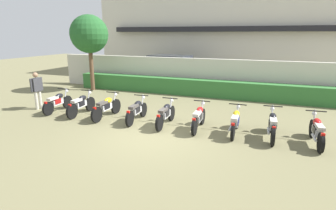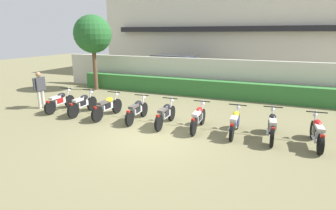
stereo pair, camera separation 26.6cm
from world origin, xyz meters
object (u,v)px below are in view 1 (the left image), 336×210
at_px(tree_near_inspector, 89,34).
at_px(motorcycle_in_row_6, 235,121).
at_px(motorcycle_in_row_5, 199,117).
at_px(motorcycle_in_row_8, 317,131).
at_px(inspector_person, 37,88).
at_px(motorcycle_in_row_0, 58,102).
at_px(motorcycle_in_row_3, 137,110).
at_px(motorcycle_in_row_4, 166,114).
at_px(motorcycle_in_row_1, 81,104).
at_px(motorcycle_in_row_2, 106,107).
at_px(parked_car, 172,69).
at_px(motorcycle_in_row_7, 272,125).

bearing_deg(tree_near_inspector, motorcycle_in_row_6, -26.61).
bearing_deg(motorcycle_in_row_5, motorcycle_in_row_8, -91.83).
height_order(tree_near_inspector, inspector_person, tree_near_inspector).
bearing_deg(motorcycle_in_row_8, motorcycle_in_row_0, 86.21).
height_order(motorcycle_in_row_3, motorcycle_in_row_4, motorcycle_in_row_4).
height_order(motorcycle_in_row_1, motorcycle_in_row_4, motorcycle_in_row_1).
bearing_deg(motorcycle_in_row_0, motorcycle_in_row_5, -92.60).
bearing_deg(motorcycle_in_row_2, motorcycle_in_row_3, -87.06).
height_order(parked_car, motorcycle_in_row_7, parked_car).
distance_m(parked_car, tree_near_inspector, 5.82).
distance_m(motorcycle_in_row_7, inspector_person, 9.86).
bearing_deg(inspector_person, motorcycle_in_row_6, -0.31).
xyz_separation_m(tree_near_inspector, motorcycle_in_row_0, (1.49, -4.53, -2.81)).
bearing_deg(parked_car, motorcycle_in_row_5, -56.22).
bearing_deg(motorcycle_in_row_7, motorcycle_in_row_6, 87.39).
xyz_separation_m(motorcycle_in_row_0, motorcycle_in_row_2, (2.47, -0.00, 0.01)).
height_order(parked_car, motorcycle_in_row_8, parked_car).
bearing_deg(tree_near_inspector, motorcycle_in_row_7, -23.86).
xyz_separation_m(motorcycle_in_row_0, motorcycle_in_row_6, (7.54, 0.00, -0.00)).
bearing_deg(motorcycle_in_row_7, motorcycle_in_row_5, 87.38).
bearing_deg(tree_near_inspector, motorcycle_in_row_8, -21.67).
distance_m(motorcycle_in_row_1, motorcycle_in_row_4, 3.79).
xyz_separation_m(tree_near_inspector, motorcycle_in_row_2, (3.96, -4.53, -2.80)).
relative_size(parked_car, motorcycle_in_row_4, 2.52).
bearing_deg(tree_near_inspector, parked_car, 47.23).
xyz_separation_m(motorcycle_in_row_6, motorcycle_in_row_8, (2.44, -0.03, 0.01)).
bearing_deg(motorcycle_in_row_7, motorcycle_in_row_4, 87.49).
xyz_separation_m(motorcycle_in_row_3, motorcycle_in_row_4, (1.23, -0.07, 0.00)).
bearing_deg(motorcycle_in_row_2, motorcycle_in_row_5, -88.87).
height_order(parked_car, motorcycle_in_row_3, parked_car).
height_order(motorcycle_in_row_4, motorcycle_in_row_5, motorcycle_in_row_5).
distance_m(motorcycle_in_row_0, motorcycle_in_row_6, 7.54).
distance_m(motorcycle_in_row_3, motorcycle_in_row_5, 2.47).
relative_size(motorcycle_in_row_7, inspector_person, 1.16).
distance_m(motorcycle_in_row_0, motorcycle_in_row_8, 9.98).
xyz_separation_m(motorcycle_in_row_1, motorcycle_in_row_5, (5.03, 0.00, -0.01)).
relative_size(motorcycle_in_row_3, inspector_person, 1.12).
relative_size(motorcycle_in_row_1, motorcycle_in_row_6, 1.04).
xyz_separation_m(motorcycle_in_row_2, motorcycle_in_row_8, (7.51, -0.03, -0.01)).
bearing_deg(motorcycle_in_row_3, tree_near_inspector, 46.48).
bearing_deg(motorcycle_in_row_6, motorcycle_in_row_8, -91.65).
height_order(parked_car, motorcycle_in_row_6, parked_car).
xyz_separation_m(motorcycle_in_row_2, motorcycle_in_row_4, (2.57, -0.04, -0.01)).
relative_size(tree_near_inspector, motorcycle_in_row_8, 2.35).
bearing_deg(motorcycle_in_row_8, inspector_person, 85.97).
xyz_separation_m(motorcycle_in_row_0, motorcycle_in_row_7, (8.70, 0.02, 0.02)).
xyz_separation_m(parked_car, motorcycle_in_row_1, (-0.89, -8.47, -0.48)).
distance_m(motorcycle_in_row_0, motorcycle_in_row_4, 5.04).
xyz_separation_m(motorcycle_in_row_4, motorcycle_in_row_8, (4.94, 0.01, 0.00)).
xyz_separation_m(tree_near_inspector, motorcycle_in_row_3, (5.30, -4.49, -2.81)).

